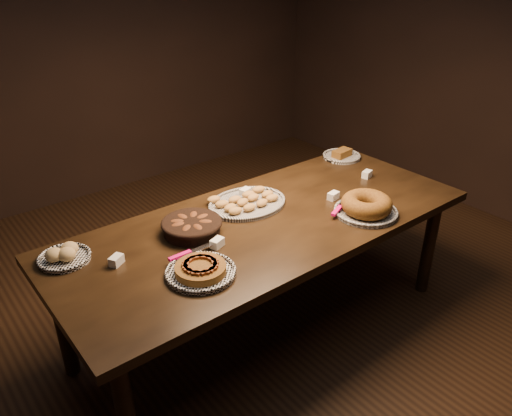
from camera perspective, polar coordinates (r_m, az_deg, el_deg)
ground at (r=3.20m, az=1.12°, el=-13.26°), size 5.00×5.00×0.00m
buffet_table at (r=2.81m, az=1.25°, el=-2.75°), size 2.40×1.00×0.75m
apple_tart_plate at (r=2.33m, az=-6.36°, el=-7.08°), size 0.35×0.34×0.06m
madeleine_platter at (r=2.92m, az=-1.07°, el=0.66°), size 0.48×0.39×0.05m
bundt_cake_plate at (r=2.88m, az=12.48°, el=0.19°), size 0.38×0.36×0.11m
croissant_basket at (r=2.65m, az=-7.37°, el=-1.98°), size 0.39×0.39×0.08m
bread_roll_plate at (r=2.58m, az=-21.09°, el=-5.08°), size 0.25×0.25×0.08m
loaf_plate at (r=3.66m, az=9.77°, el=5.94°), size 0.27×0.27×0.06m
tent_cards at (r=2.84m, az=1.08°, el=-0.12°), size 1.81×0.45×0.04m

